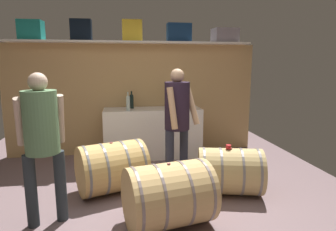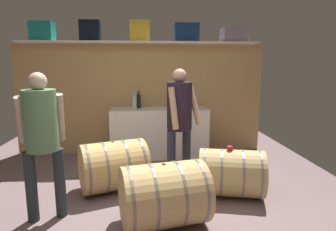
{
  "view_description": "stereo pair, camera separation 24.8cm",
  "coord_description": "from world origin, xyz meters",
  "px_view_note": "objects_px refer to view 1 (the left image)",
  "views": [
    {
      "loc": [
        -0.19,
        -2.67,
        1.62
      ],
      "look_at": [
        0.33,
        0.65,
        1.01
      ],
      "focal_mm": 30.91,
      "sensor_mm": 36.0,
      "label": 1
    },
    {
      "loc": [
        0.06,
        -2.7,
        1.62
      ],
      "look_at": [
        0.33,
        0.65,
        1.01
      ],
      "focal_mm": 30.91,
      "sensor_mm": 36.0,
      "label": 2
    }
  ],
  "objects_px": {
    "wine_bottle_dark": "(132,101)",
    "wine_glass": "(180,105)",
    "toolcase_teal": "(31,30)",
    "wine_barrel_far": "(112,167)",
    "visitor_tasting": "(42,134)",
    "toolcase_navy": "(179,33)",
    "wine_bottle_green": "(170,100)",
    "work_cabinet": "(153,133)",
    "wine_barrel_flank": "(169,195)",
    "toolcase_black": "(81,30)",
    "toolcase_yellow": "(132,31)",
    "tasting_cup": "(229,147)",
    "wine_bottle_clear": "(128,103)",
    "winemaker_pouring": "(177,115)",
    "wine_barrel_near": "(230,171)",
    "toolcase_grey": "(225,36)"
  },
  "relations": [
    {
      "from": "toolcase_teal",
      "to": "wine_bottle_green",
      "type": "height_order",
      "value": "toolcase_teal"
    },
    {
      "from": "wine_barrel_near",
      "to": "wine_glass",
      "type": "bearing_deg",
      "value": 116.74
    },
    {
      "from": "tasting_cup",
      "to": "wine_barrel_flank",
      "type": "bearing_deg",
      "value": -144.39
    },
    {
      "from": "wine_bottle_green",
      "to": "winemaker_pouring",
      "type": "xyz_separation_m",
      "value": [
        -0.1,
        -1.24,
        -0.03
      ]
    },
    {
      "from": "toolcase_teal",
      "to": "wine_barrel_far",
      "type": "bearing_deg",
      "value": -49.08
    },
    {
      "from": "work_cabinet",
      "to": "winemaker_pouring",
      "type": "xyz_separation_m",
      "value": [
        0.21,
        -1.22,
        0.53
      ]
    },
    {
      "from": "toolcase_yellow",
      "to": "wine_bottle_dark",
      "type": "xyz_separation_m",
      "value": [
        -0.04,
        -0.1,
        -1.18
      ]
    },
    {
      "from": "wine_bottle_green",
      "to": "wine_bottle_dark",
      "type": "distance_m",
      "value": 0.66
    },
    {
      "from": "wine_bottle_dark",
      "to": "toolcase_yellow",
      "type": "bearing_deg",
      "value": 68.63
    },
    {
      "from": "toolcase_black",
      "to": "wine_glass",
      "type": "height_order",
      "value": "toolcase_black"
    },
    {
      "from": "wine_barrel_flank",
      "to": "visitor_tasting",
      "type": "height_order",
      "value": "visitor_tasting"
    },
    {
      "from": "wine_barrel_near",
      "to": "toolcase_grey",
      "type": "bearing_deg",
      "value": 87.15
    },
    {
      "from": "toolcase_yellow",
      "to": "wine_barrel_near",
      "type": "xyz_separation_m",
      "value": [
        1.11,
        -1.81,
        -1.87
      ]
    },
    {
      "from": "work_cabinet",
      "to": "wine_barrel_far",
      "type": "bearing_deg",
      "value": -116.16
    },
    {
      "from": "toolcase_grey",
      "to": "wine_barrel_flank",
      "type": "xyz_separation_m",
      "value": [
        -1.4,
        -2.42,
        -1.79
      ]
    },
    {
      "from": "toolcase_teal",
      "to": "toolcase_yellow",
      "type": "relative_size",
      "value": 1.04
    },
    {
      "from": "toolcase_black",
      "to": "wine_bottle_clear",
      "type": "bearing_deg",
      "value": -24.17
    },
    {
      "from": "toolcase_black",
      "to": "tasting_cup",
      "type": "distance_m",
      "value": 3.06
    },
    {
      "from": "wine_glass",
      "to": "winemaker_pouring",
      "type": "xyz_separation_m",
      "value": [
        -0.25,
        -1.03,
        0.02
      ]
    },
    {
      "from": "toolcase_navy",
      "to": "wine_bottle_clear",
      "type": "relative_size",
      "value": 1.33
    },
    {
      "from": "toolcase_teal",
      "to": "toolcase_black",
      "type": "distance_m",
      "value": 0.78
    },
    {
      "from": "wine_bottle_clear",
      "to": "wine_glass",
      "type": "xyz_separation_m",
      "value": [
        0.87,
        -0.02,
        -0.05
      ]
    },
    {
      "from": "wine_bottle_dark",
      "to": "wine_barrel_flank",
      "type": "bearing_deg",
      "value": -83.14
    },
    {
      "from": "toolcase_navy",
      "to": "wine_bottle_dark",
      "type": "distance_m",
      "value": 1.44
    },
    {
      "from": "work_cabinet",
      "to": "toolcase_navy",
      "type": "bearing_deg",
      "value": 19.8
    },
    {
      "from": "wine_bottle_green",
      "to": "wine_bottle_dark",
      "type": "xyz_separation_m",
      "value": [
        -0.66,
        0.06,
        0.0
      ]
    },
    {
      "from": "toolcase_navy",
      "to": "toolcase_grey",
      "type": "relative_size",
      "value": 0.97
    },
    {
      "from": "toolcase_yellow",
      "to": "wine_bottle_clear",
      "type": "bearing_deg",
      "value": -105.93
    },
    {
      "from": "toolcase_black",
      "to": "visitor_tasting",
      "type": "distance_m",
      "value": 2.5
    },
    {
      "from": "wine_bottle_clear",
      "to": "winemaker_pouring",
      "type": "relative_size",
      "value": 0.2
    },
    {
      "from": "toolcase_teal",
      "to": "work_cabinet",
      "type": "relative_size",
      "value": 0.22
    },
    {
      "from": "toolcase_yellow",
      "to": "wine_bottle_dark",
      "type": "bearing_deg",
      "value": -110.51
    },
    {
      "from": "wine_bottle_clear",
      "to": "wine_bottle_green",
      "type": "relative_size",
      "value": 1.08
    },
    {
      "from": "toolcase_black",
      "to": "wine_bottle_green",
      "type": "bearing_deg",
      "value": -5.09
    },
    {
      "from": "wine_glass",
      "to": "wine_barrel_flank",
      "type": "distance_m",
      "value": 2.2
    },
    {
      "from": "tasting_cup",
      "to": "wine_bottle_green",
      "type": "bearing_deg",
      "value": 105.71
    },
    {
      "from": "wine_barrel_near",
      "to": "winemaker_pouring",
      "type": "bearing_deg",
      "value": 158.06
    },
    {
      "from": "wine_barrel_near",
      "to": "winemaker_pouring",
      "type": "distance_m",
      "value": 0.98
    },
    {
      "from": "toolcase_black",
      "to": "winemaker_pouring",
      "type": "height_order",
      "value": "toolcase_black"
    },
    {
      "from": "work_cabinet",
      "to": "wine_barrel_flank",
      "type": "height_order",
      "value": "work_cabinet"
    },
    {
      "from": "toolcase_grey",
      "to": "wine_barrel_flank",
      "type": "relative_size",
      "value": 0.45
    },
    {
      "from": "wine_bottle_dark",
      "to": "wine_glass",
      "type": "relative_size",
      "value": 2.5
    },
    {
      "from": "toolcase_black",
      "to": "toolcase_navy",
      "type": "xyz_separation_m",
      "value": [
        1.64,
        0.0,
        -0.02
      ]
    },
    {
      "from": "tasting_cup",
      "to": "toolcase_teal",
      "type": "bearing_deg",
      "value": 146.07
    },
    {
      "from": "wine_barrel_far",
      "to": "visitor_tasting",
      "type": "bearing_deg",
      "value": -153.88
    },
    {
      "from": "toolcase_black",
      "to": "wine_barrel_far",
      "type": "relative_size",
      "value": 0.35
    },
    {
      "from": "tasting_cup",
      "to": "toolcase_yellow",
      "type": "bearing_deg",
      "value": 120.87
    },
    {
      "from": "toolcase_teal",
      "to": "wine_bottle_dark",
      "type": "height_order",
      "value": "toolcase_teal"
    },
    {
      "from": "wine_glass",
      "to": "wine_barrel_far",
      "type": "relative_size",
      "value": 0.12
    },
    {
      "from": "toolcase_teal",
      "to": "wine_barrel_far",
      "type": "height_order",
      "value": "toolcase_teal"
    }
  ]
}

